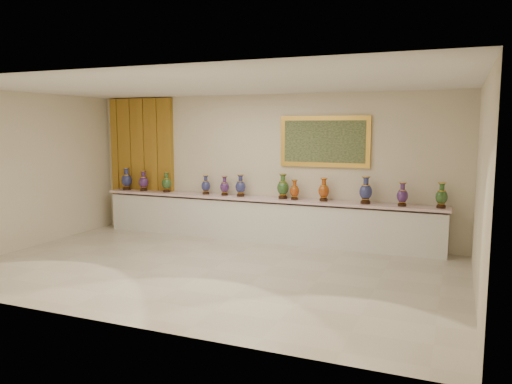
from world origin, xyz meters
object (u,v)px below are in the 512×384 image
Objects in this scene: counter at (262,220)px; vase_2 at (167,183)px; vase_1 at (144,182)px; vase_0 at (127,180)px.

vase_2 is (-2.28, -0.00, 0.67)m from counter.
vase_1 reaches higher than vase_2.
vase_0 is 1.12× the size of vase_1.
vase_0 is at bearing 179.89° from vase_1.
vase_0 reaches higher than vase_1.
vase_1 is (-2.89, 0.00, 0.67)m from counter.
counter is at bearing -0.05° from vase_1.
counter is at bearing 0.08° from vase_2.
vase_2 reaches higher than counter.
vase_1 is at bearing -0.11° from vase_0.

